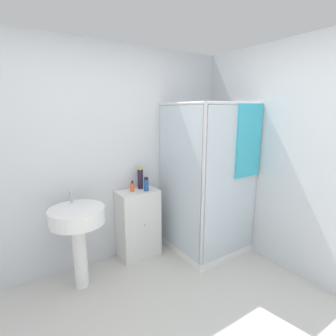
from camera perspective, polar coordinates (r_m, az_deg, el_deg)
wall_back at (r=3.06m, az=-15.20°, el=2.12°), size 6.40×0.06×2.50m
wall_right at (r=2.92m, az=32.08°, el=0.17°), size 0.06×6.40×2.50m
shower_enclosure at (r=3.38m, az=8.65°, el=-9.31°), size 0.87×0.90×1.87m
vanity_cabinet at (r=3.29m, az=-6.48°, el=-11.97°), size 0.48×0.32×0.84m
sink at (r=2.77m, az=-19.05°, el=-11.66°), size 0.53×0.53×0.98m
soap_dispenser at (r=3.10m, az=-7.79°, el=-4.15°), size 0.05×0.05×0.13m
shampoo_bottle_tall_black at (r=3.19m, az=-6.05°, el=-2.26°), size 0.07×0.07×0.26m
shampoo_bottle_blue at (r=3.10m, az=-4.77°, el=-3.56°), size 0.06×0.06×0.16m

